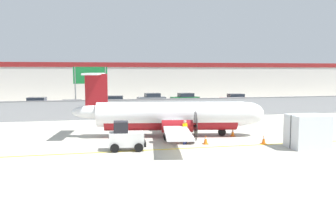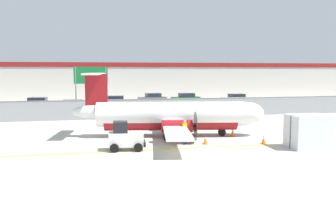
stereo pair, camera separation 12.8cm
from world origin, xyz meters
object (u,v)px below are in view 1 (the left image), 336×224
parked_car_1 (73,106)px  baggage_tug (126,137)px  ground_crew_worker (185,131)px  parked_car_5 (235,99)px  parked_car_4 (185,98)px  commuter_airplane (174,116)px  traffic_cone_near_right (264,140)px  parked_car_2 (116,102)px  cargo_container (307,131)px  traffic_cone_far_left (206,140)px  highway_sign (90,80)px  traffic_cone_near_left (233,132)px  parked_car_0 (38,104)px  parked_car_3 (152,98)px

parked_car_1 → baggage_tug: bearing=-86.0°
ground_crew_worker → parked_car_5: size_ratio=0.40×
parked_car_4 → parked_car_5: 7.50m
baggage_tug → parked_car_1: 21.84m
commuter_airplane → parked_car_1: commuter_airplane is taller
traffic_cone_near_right → parked_car_4: size_ratio=0.15×
parked_car_5 → parked_car_2: bearing=2.2°
cargo_container → ground_crew_worker: bearing=160.9°
parked_car_1 → parked_car_2: same height
ground_crew_worker → parked_car_2: size_ratio=0.39×
commuter_airplane → traffic_cone_far_left: bearing=-58.8°
commuter_airplane → highway_sign: 14.68m
traffic_cone_near_left → parked_car_2: (-6.99, 23.98, 0.58)m
parked_car_0 → parked_car_1: size_ratio=1.01×
traffic_cone_near_right → traffic_cone_far_left: size_ratio=1.00×
highway_sign → traffic_cone_far_left: bearing=-66.0°
traffic_cone_near_left → parked_car_3: parked_car_3 is taller
traffic_cone_near_left → traffic_cone_far_left: size_ratio=1.00×
traffic_cone_near_left → parked_car_3: 28.73m
parked_car_0 → parked_car_4: bearing=20.1°
traffic_cone_near_left → traffic_cone_near_right: 3.50m
commuter_airplane → cargo_container: 9.78m
traffic_cone_far_left → parked_car_2: (-3.92, 26.52, 0.58)m
traffic_cone_far_left → parked_car_1: 22.77m
ground_crew_worker → traffic_cone_far_left: (1.43, -0.29, -0.64)m
parked_car_3 → parked_car_5: same height
traffic_cone_near_right → parked_car_2: 28.49m
baggage_tug → parked_car_0: size_ratio=0.55×
traffic_cone_near_right → parked_car_1: 25.39m
cargo_container → parked_car_4: cargo_container is taller
traffic_cone_far_left → parked_car_5: 30.24m
parked_car_2 → parked_car_4: (10.85, 3.83, 0.00)m
commuter_airplane → traffic_cone_far_left: size_ratio=25.06×
traffic_cone_far_left → parked_car_3: parked_car_3 is taller
parked_car_2 → parked_car_4: bearing=27.0°
commuter_airplane → baggage_tug: 6.13m
baggage_tug → parked_car_5: size_ratio=0.57×
parked_car_0 → parked_car_4: (20.83, 4.65, 0.00)m
cargo_container → baggage_tug: bearing=173.1°
traffic_cone_near_left → parked_car_2: bearing=106.3°
traffic_cone_far_left → parked_car_4: (6.93, 30.35, 0.58)m
traffic_cone_near_left → parked_car_5: size_ratio=0.15×
parked_car_3 → parked_car_5: size_ratio=1.02×
cargo_container → traffic_cone_near_left: 6.09m
baggage_tug → traffic_cone_near_right: (9.63, -0.07, -0.54)m
commuter_airplane → traffic_cone_near_left: 4.75m
cargo_container → parked_car_1: cargo_container is taller
commuter_airplane → parked_car_4: (8.31, 26.81, -0.71)m
baggage_tug → traffic_cone_far_left: size_ratio=3.79×
parked_car_3 → parked_car_4: 5.09m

